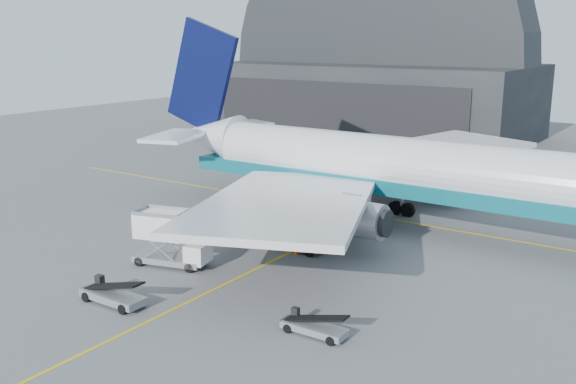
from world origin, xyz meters
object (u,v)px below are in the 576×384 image
Objects in this scene: pushback_tug at (305,242)px; belt_loader_b at (314,327)px; catering_truck at (169,239)px; airliner at (387,167)px; belt_loader_a at (113,295)px.

pushback_tug is 0.96× the size of belt_loader_b.
catering_truck is 1.47× the size of belt_loader_b.
pushback_tug is at bearing 123.57° from belt_loader_b.
belt_loader_b is at bearing -74.02° from airliner.
catering_truck is 10.72m from pushback_tug.
belt_loader_b is at bearing 14.88° from belt_loader_a.
airliner is 13.23× the size of pushback_tug.
belt_loader_a is at bearing -100.91° from pushback_tug.
catering_truck is at bearing 105.36° from belt_loader_a.
catering_truck is at bearing -114.17° from airliner.
airliner reaches higher than catering_truck.
airliner is 27.02m from belt_loader_a.
pushback_tug is at bearing 73.74° from belt_loader_a.
belt_loader_b is (6.40, -22.36, -4.68)m from airliner.
airliner is 11.39m from pushback_tug.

